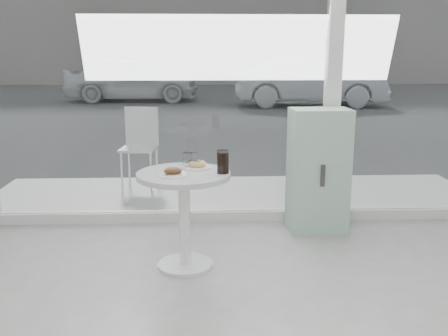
{
  "coord_description": "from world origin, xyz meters",
  "views": [
    {
      "loc": [
        -0.34,
        -1.8,
        1.67
      ],
      "look_at": [
        -0.2,
        1.7,
        0.85
      ],
      "focal_mm": 40.0,
      "sensor_mm": 36.0,
      "label": 1
    }
  ],
  "objects_px": {
    "cola_glass": "(223,162)",
    "plate_donut": "(197,165)",
    "patio_chair": "(140,142)",
    "car_silver": "(310,82)",
    "mint_cabinet": "(318,171)",
    "water_tumbler_b": "(193,161)",
    "water_tumbler_a": "(188,161)",
    "car_white": "(132,79)",
    "main_table": "(184,200)",
    "plate_fritter": "(173,172)"
  },
  "relations": [
    {
      "from": "cola_glass",
      "to": "plate_donut",
      "type": "bearing_deg",
      "value": 138.36
    },
    {
      "from": "water_tumbler_b",
      "to": "cola_glass",
      "type": "distance_m",
      "value": 0.3
    },
    {
      "from": "car_silver",
      "to": "water_tumbler_b",
      "type": "xyz_separation_m",
      "value": [
        -3.34,
        -11.5,
        0.07
      ]
    },
    {
      "from": "car_white",
      "to": "plate_fritter",
      "type": "xyz_separation_m",
      "value": [
        2.18,
        -13.59,
        0.04
      ]
    },
    {
      "from": "patio_chair",
      "to": "plate_fritter",
      "type": "height_order",
      "value": "patio_chair"
    },
    {
      "from": "patio_chair",
      "to": "car_silver",
      "type": "distance_m",
      "value": 10.18
    },
    {
      "from": "plate_donut",
      "to": "water_tumbler_b",
      "type": "xyz_separation_m",
      "value": [
        -0.03,
        0.02,
        0.03
      ]
    },
    {
      "from": "car_white",
      "to": "mint_cabinet",
      "type": "bearing_deg",
      "value": -163.23
    },
    {
      "from": "plate_donut",
      "to": "car_white",
      "type": "bearing_deg",
      "value": 99.99
    },
    {
      "from": "mint_cabinet",
      "to": "plate_fritter",
      "type": "bearing_deg",
      "value": -147.82
    },
    {
      "from": "main_table",
      "to": "water_tumbler_a",
      "type": "relative_size",
      "value": 6.35
    },
    {
      "from": "main_table",
      "to": "water_tumbler_b",
      "type": "relative_size",
      "value": 6.46
    },
    {
      "from": "water_tumbler_a",
      "to": "water_tumbler_b",
      "type": "height_order",
      "value": "water_tumbler_a"
    },
    {
      "from": "main_table",
      "to": "car_silver",
      "type": "relative_size",
      "value": 0.17
    },
    {
      "from": "main_table",
      "to": "car_silver",
      "type": "distance_m",
      "value": 12.16
    },
    {
      "from": "main_table",
      "to": "car_white",
      "type": "xyz_separation_m",
      "value": [
        -2.25,
        13.49,
        0.2
      ]
    },
    {
      "from": "car_silver",
      "to": "plate_fritter",
      "type": "height_order",
      "value": "car_silver"
    },
    {
      "from": "main_table",
      "to": "water_tumbler_b",
      "type": "bearing_deg",
      "value": 66.45
    },
    {
      "from": "car_white",
      "to": "car_silver",
      "type": "relative_size",
      "value": 0.96
    },
    {
      "from": "main_table",
      "to": "cola_glass",
      "type": "xyz_separation_m",
      "value": [
        0.3,
        -0.03,
        0.3
      ]
    },
    {
      "from": "mint_cabinet",
      "to": "patio_chair",
      "type": "xyz_separation_m",
      "value": [
        -1.84,
        1.52,
        0.01
      ]
    },
    {
      "from": "mint_cabinet",
      "to": "water_tumbler_a",
      "type": "relative_size",
      "value": 9.58
    },
    {
      "from": "cola_glass",
      "to": "patio_chair",
      "type": "bearing_deg",
      "value": 111.35
    },
    {
      "from": "car_white",
      "to": "water_tumbler_a",
      "type": "bearing_deg",
      "value": -168.84
    },
    {
      "from": "plate_fritter",
      "to": "mint_cabinet",
      "type": "bearing_deg",
      "value": 34.81
    },
    {
      "from": "patio_chair",
      "to": "cola_glass",
      "type": "xyz_separation_m",
      "value": [
        0.92,
        -2.35,
        0.26
      ]
    },
    {
      "from": "patio_chair",
      "to": "car_white",
      "type": "relative_size",
      "value": 0.22
    },
    {
      "from": "mint_cabinet",
      "to": "plate_donut",
      "type": "height_order",
      "value": "mint_cabinet"
    },
    {
      "from": "mint_cabinet",
      "to": "patio_chair",
      "type": "relative_size",
      "value": 1.22
    },
    {
      "from": "main_table",
      "to": "car_silver",
      "type": "height_order",
      "value": "car_silver"
    },
    {
      "from": "car_white",
      "to": "patio_chair",
      "type": "bearing_deg",
      "value": -170.23
    },
    {
      "from": "main_table",
      "to": "plate_donut",
      "type": "xyz_separation_m",
      "value": [
        0.1,
        0.15,
        0.24
      ]
    },
    {
      "from": "plate_donut",
      "to": "water_tumbler_a",
      "type": "bearing_deg",
      "value": 160.5
    },
    {
      "from": "patio_chair",
      "to": "cola_glass",
      "type": "distance_m",
      "value": 2.54
    },
    {
      "from": "mint_cabinet",
      "to": "water_tumbler_b",
      "type": "bearing_deg",
      "value": -153.79
    },
    {
      "from": "patio_chair",
      "to": "cola_glass",
      "type": "bearing_deg",
      "value": -62.4
    },
    {
      "from": "main_table",
      "to": "water_tumbler_a",
      "type": "xyz_separation_m",
      "value": [
        0.03,
        0.17,
        0.27
      ]
    },
    {
      "from": "mint_cabinet",
      "to": "car_white",
      "type": "height_order",
      "value": "car_white"
    },
    {
      "from": "car_white",
      "to": "water_tumbler_b",
      "type": "height_order",
      "value": "car_white"
    },
    {
      "from": "mint_cabinet",
      "to": "plate_fritter",
      "type": "relative_size",
      "value": 5.36
    },
    {
      "from": "main_table",
      "to": "plate_fritter",
      "type": "xyz_separation_m",
      "value": [
        -0.07,
        -0.1,
        0.25
      ]
    },
    {
      "from": "main_table",
      "to": "plate_fritter",
      "type": "height_order",
      "value": "plate_fritter"
    },
    {
      "from": "water_tumbler_a",
      "to": "water_tumbler_b",
      "type": "distance_m",
      "value": 0.05
    },
    {
      "from": "water_tumbler_b",
      "to": "cola_glass",
      "type": "bearing_deg",
      "value": -40.39
    },
    {
      "from": "patio_chair",
      "to": "car_white",
      "type": "height_order",
      "value": "car_white"
    },
    {
      "from": "car_silver",
      "to": "patio_chair",
      "type": "bearing_deg",
      "value": 159.77
    },
    {
      "from": "plate_fritter",
      "to": "water_tumbler_b",
      "type": "bearing_deg",
      "value": 61.58
    },
    {
      "from": "car_silver",
      "to": "plate_fritter",
      "type": "distance_m",
      "value": 12.28
    },
    {
      "from": "main_table",
      "to": "cola_glass",
      "type": "bearing_deg",
      "value": -5.46
    },
    {
      "from": "mint_cabinet",
      "to": "car_silver",
      "type": "relative_size",
      "value": 0.25
    }
  ]
}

